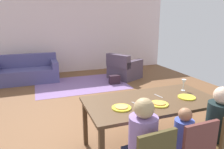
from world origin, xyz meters
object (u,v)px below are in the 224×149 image
(person_man, at_px, (140,149))
(person_woman, at_px, (215,132))
(dining_table, at_px, (152,104))
(handbag, at_px, (115,80))
(plate_near_child, at_px, (159,104))
(couch, at_px, (27,72))
(plate_near_woman, at_px, (187,97))
(wine_glass, at_px, (184,83))
(plate_near_man, at_px, (121,108))
(armchair, at_px, (124,69))
(person_child, at_px, (180,146))

(person_man, bearing_deg, person_woman, 0.00)
(dining_table, height_order, handbag, dining_table)
(plate_near_child, height_order, person_man, person_man)
(dining_table, xyz_separation_m, couch, (-1.79, 4.33, -0.39))
(plate_near_woman, height_order, person_woman, person_woman)
(wine_glass, distance_m, person_man, 1.51)
(plate_near_man, xyz_separation_m, plate_near_woman, (1.03, 0.02, 0.00))
(handbag, bearing_deg, person_man, -106.93)
(wine_glass, height_order, armchair, wine_glass)
(person_man, bearing_deg, couch, 104.33)
(dining_table, relative_size, person_woman, 1.69)
(dining_table, bearing_deg, plate_near_child, -90.00)
(person_man, bearing_deg, plate_near_man, 89.77)
(plate_near_man, relative_size, couch, 0.14)
(plate_near_woman, xyz_separation_m, person_child, (-0.52, -0.56, -0.34))
(dining_table, bearing_deg, plate_near_woman, -10.95)
(person_child, distance_m, armchair, 4.46)
(dining_table, distance_m, couch, 4.70)
(plate_near_child, xyz_separation_m, wine_glass, (0.68, 0.36, 0.12))
(plate_near_man, distance_m, person_woman, 1.19)
(dining_table, xyz_separation_m, person_woman, (0.52, -0.66, -0.18))
(person_child, bearing_deg, armchair, 75.07)
(person_child, xyz_separation_m, couch, (-1.79, 4.99, -0.13))
(plate_near_woman, relative_size, couch, 0.14)
(plate_near_woman, relative_size, person_child, 0.27)
(person_man, height_order, couch, person_man)
(armchair, xyz_separation_m, handbag, (-0.50, -0.48, -0.19))
(plate_near_child, height_order, person_child, person_child)
(plate_near_woman, bearing_deg, wine_glass, 60.30)
(person_man, height_order, person_child, person_man)
(plate_near_man, xyz_separation_m, couch, (-1.28, 4.45, -0.47))
(couch, bearing_deg, person_woman, -65.14)
(armchair, bearing_deg, plate_near_man, -113.85)
(person_child, relative_size, person_woman, 0.83)
(plate_near_child, relative_size, armchair, 0.22)
(plate_near_child, distance_m, person_child, 0.59)
(couch, bearing_deg, wine_glass, -59.24)
(dining_table, distance_m, person_woman, 0.86)
(wine_glass, xyz_separation_m, handbag, (-0.03, 2.99, -0.76))
(plate_near_woman, xyz_separation_m, handbag, (0.13, 3.27, -0.64))
(plate_near_child, relative_size, wine_glass, 1.34)
(person_man, bearing_deg, plate_near_woman, 28.35)
(person_child, bearing_deg, wine_glass, 51.25)
(wine_glass, relative_size, person_man, 0.17)
(person_man, relative_size, handbag, 3.47)
(person_man, distance_m, person_child, 0.52)
(armchair, bearing_deg, plate_near_child, -106.71)
(wine_glass, relative_size, armchair, 0.16)
(dining_table, relative_size, wine_glass, 10.10)
(person_child, height_order, person_woman, person_woman)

